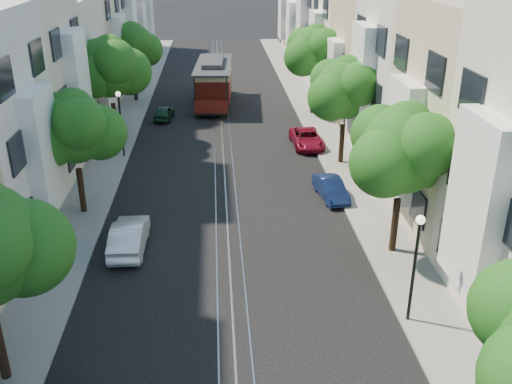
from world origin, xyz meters
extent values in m
plane|color=black|center=(0.00, 28.00, 0.00)|extent=(200.00, 200.00, 0.00)
cube|color=gray|center=(7.25, 28.00, 0.06)|extent=(2.50, 80.00, 0.12)
cube|color=gray|center=(-7.25, 28.00, 0.06)|extent=(2.50, 80.00, 0.12)
cube|color=gray|center=(-0.55, 28.00, 0.01)|extent=(0.06, 80.00, 0.02)
cube|color=gray|center=(0.00, 28.00, 0.01)|extent=(0.06, 80.00, 0.02)
cube|color=gray|center=(0.55, 28.00, 0.01)|extent=(0.06, 80.00, 0.02)
cube|color=tan|center=(0.00, 28.00, 0.00)|extent=(0.08, 80.00, 0.01)
cube|color=white|center=(8.20, 4.00, 4.62)|extent=(0.90, 3.04, 6.05)
cube|color=beige|center=(12.00, 12.00, 5.00)|extent=(7.00, 8.00, 10.00)
cube|color=white|center=(8.20, 12.00, 4.20)|extent=(0.90, 3.04, 5.50)
cube|color=silver|center=(12.00, 20.00, 6.00)|extent=(7.00, 8.00, 12.00)
cube|color=white|center=(8.20, 20.00, 5.04)|extent=(0.90, 3.04, 6.60)
cube|color=#C6B28C|center=(12.00, 28.00, 4.50)|extent=(7.00, 8.00, 9.00)
cube|color=white|center=(8.20, 28.00, 3.78)|extent=(0.90, 3.04, 4.95)
cube|color=white|center=(12.00, 36.00, 5.25)|extent=(7.00, 8.00, 10.50)
cube|color=white|center=(8.20, 36.00, 4.41)|extent=(0.90, 3.04, 5.78)
cube|color=beige|center=(12.00, 44.00, 5.75)|extent=(7.00, 8.00, 11.50)
cube|color=white|center=(8.20, 44.00, 4.83)|extent=(0.90, 3.04, 6.32)
cube|color=silver|center=(12.00, 52.00, 4.75)|extent=(7.00, 8.00, 9.50)
cube|color=white|center=(8.20, 52.00, 3.99)|extent=(0.90, 3.04, 5.23)
cube|color=beige|center=(12.00, 60.00, 5.00)|extent=(7.00, 8.00, 10.00)
cube|color=white|center=(8.20, 60.00, 4.20)|extent=(0.90, 3.04, 5.50)
cube|color=white|center=(-8.20, 12.00, 4.12)|extent=(0.90, 3.04, 5.39)
cube|color=beige|center=(-12.00, 20.00, 5.88)|extent=(7.00, 8.00, 11.76)
cube|color=white|center=(-8.20, 20.00, 4.94)|extent=(0.90, 3.04, 6.47)
cube|color=silver|center=(-12.00, 28.00, 4.41)|extent=(7.00, 8.00, 8.82)
cube|color=white|center=(-8.20, 28.00, 3.70)|extent=(0.90, 3.04, 4.85)
cube|color=beige|center=(-12.00, 36.00, 5.14)|extent=(7.00, 8.00, 10.29)
cube|color=white|center=(-8.20, 36.00, 4.32)|extent=(0.90, 3.04, 5.66)
cube|color=silver|center=(-12.00, 44.00, 5.63)|extent=(7.00, 8.00, 11.27)
cube|color=white|center=(-8.20, 44.00, 4.73)|extent=(0.90, 3.04, 6.20)
cube|color=#C6B28C|center=(-12.00, 52.00, 4.66)|extent=(7.00, 8.00, 9.31)
cube|color=white|center=(-8.20, 52.00, 3.91)|extent=(0.90, 3.04, 5.12)
cube|color=white|center=(-12.00, 60.00, 4.90)|extent=(7.00, 8.00, 9.80)
cube|color=white|center=(-8.20, 60.00, 4.12)|extent=(0.90, 3.04, 5.39)
cylinder|color=black|center=(7.20, 9.00, 1.34)|extent=(0.30, 0.30, 2.45)
sphere|color=#1B4812|center=(7.20, 9.00, 4.81)|extent=(3.64, 3.64, 3.64)
sphere|color=#1B4812|center=(8.30, 9.50, 4.41)|extent=(2.91, 2.91, 2.91)
sphere|color=#1B4812|center=(6.25, 8.30, 4.51)|extent=(2.84, 2.84, 2.84)
sphere|color=#1B4812|center=(7.30, 9.10, 5.71)|extent=(2.18, 2.18, 2.18)
cylinder|color=black|center=(7.20, 20.00, 1.31)|extent=(0.30, 0.30, 2.38)
sphere|color=#1B4812|center=(7.20, 20.00, 4.68)|extent=(3.54, 3.54, 3.54)
sphere|color=#1B4812|center=(8.30, 20.50, 4.28)|extent=(2.83, 2.83, 2.83)
sphere|color=#1B4812|center=(6.25, 19.30, 4.38)|extent=(2.76, 2.76, 2.76)
sphere|color=#1B4812|center=(7.30, 20.10, 5.58)|extent=(2.12, 2.12, 2.12)
cylinder|color=black|center=(7.20, 31.00, 1.38)|extent=(0.30, 0.30, 2.52)
sphere|color=#1B4812|center=(7.20, 31.00, 4.94)|extent=(3.74, 3.74, 3.74)
sphere|color=#1B4812|center=(8.30, 31.50, 4.54)|extent=(3.00, 3.00, 3.00)
sphere|color=#1B4812|center=(6.25, 30.30, 4.64)|extent=(2.92, 2.92, 2.92)
sphere|color=#1B4812|center=(7.30, 31.10, 5.84)|extent=(2.25, 2.25, 2.25)
cylinder|color=black|center=(-7.20, 2.00, 1.34)|extent=(0.30, 0.30, 2.45)
sphere|color=#1B4812|center=(-6.10, 2.50, 4.41)|extent=(2.91, 2.91, 2.91)
cylinder|color=black|center=(-7.20, 14.00, 1.26)|extent=(0.30, 0.30, 2.27)
sphere|color=#1B4812|center=(-7.20, 14.00, 4.47)|extent=(3.38, 3.38, 3.38)
sphere|color=#1B4812|center=(-6.10, 14.50, 4.07)|extent=(2.70, 2.70, 2.70)
sphere|color=#1B4812|center=(-8.15, 13.30, 4.17)|extent=(2.64, 2.64, 2.64)
sphere|color=#1B4812|center=(-7.10, 14.10, 5.38)|extent=(2.03, 2.03, 2.03)
cylinder|color=black|center=(-7.20, 25.00, 1.43)|extent=(0.30, 0.30, 2.62)
sphere|color=#1B4812|center=(-7.20, 25.00, 5.14)|extent=(3.90, 3.90, 3.90)
sphere|color=#1B4812|center=(-6.10, 25.50, 4.74)|extent=(3.12, 3.12, 3.12)
sphere|color=#1B4812|center=(-8.15, 24.30, 4.84)|extent=(3.04, 3.04, 3.04)
sphere|color=#1B4812|center=(-7.10, 25.10, 6.04)|extent=(2.34, 2.34, 2.34)
cylinder|color=black|center=(-7.20, 36.00, 1.31)|extent=(0.30, 0.30, 2.38)
sphere|color=#1B4812|center=(-7.20, 36.00, 4.68)|extent=(3.54, 3.54, 3.54)
sphere|color=#1B4812|center=(-6.10, 36.50, 4.28)|extent=(2.83, 2.83, 2.83)
sphere|color=#1B4812|center=(-8.15, 35.30, 4.38)|extent=(2.76, 2.76, 2.76)
sphere|color=#1B4812|center=(-7.10, 36.10, 5.58)|extent=(2.12, 2.12, 2.12)
cylinder|color=black|center=(6.30, 4.00, 2.12)|extent=(0.12, 0.12, 4.00)
sphere|color=#FFF2CC|center=(6.30, 4.00, 4.12)|extent=(0.32, 0.32, 0.32)
cylinder|color=black|center=(-6.30, 22.00, 2.12)|extent=(0.12, 0.12, 4.00)
sphere|color=#FFF2CC|center=(-6.30, 22.00, 4.12)|extent=(0.32, 0.32, 0.32)
cube|color=black|center=(-0.50, 34.42, 0.51)|extent=(3.13, 9.15, 0.34)
cube|color=#55140E|center=(-0.50, 34.42, 1.86)|extent=(3.04, 5.78, 2.70)
cube|color=beige|center=(-0.50, 34.42, 2.87)|extent=(3.10, 5.84, 0.68)
cube|color=#2D2D30|center=(-0.50, 34.42, 3.32)|extent=(3.36, 9.16, 0.20)
cube|color=#2D2D30|center=(-0.50, 34.42, 3.60)|extent=(1.88, 5.15, 0.39)
imported|color=#0D1A44|center=(5.60, 14.93, 0.54)|extent=(1.59, 3.42, 1.09)
imported|color=maroon|center=(5.60, 23.28, 0.57)|extent=(2.05, 4.16, 1.14)
imported|color=silver|center=(-4.40, 10.11, 0.66)|extent=(1.43, 4.02, 1.32)
imported|color=#163822|center=(-4.40, 30.35, 0.54)|extent=(1.55, 3.25, 1.07)
camera|label=1|loc=(-0.40, -12.54, 12.64)|focal=40.00mm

